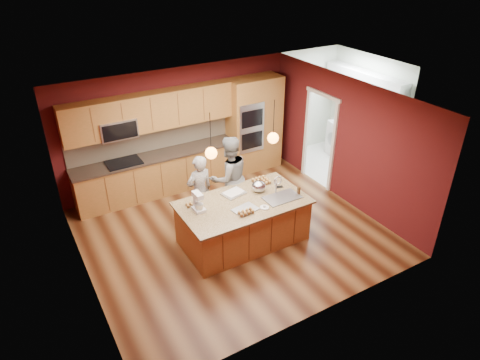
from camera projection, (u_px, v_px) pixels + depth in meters
floor at (232, 232)px, 8.46m from camera, size 5.50×5.50×0.00m
ceiling at (231, 101)px, 7.14m from camera, size 5.50×5.50×0.00m
wall_back at (178, 127)px, 9.68m from camera, size 5.50×0.00×5.50m
wall_front at (320, 246)px, 5.91m from camera, size 5.50×0.00×5.50m
wall_left at (76, 214)px, 6.59m from camera, size 0.00×5.00×5.00m
wall_right at (345, 141)px, 9.00m from camera, size 0.00×5.00×5.00m
cabinet_run at (155, 152)px, 9.37m from camera, size 3.74×0.64×2.30m
oven_column at (254, 124)px, 10.36m from camera, size 1.30×0.62×2.30m
doorway_trim at (319, 141)px, 9.74m from camera, size 0.08×1.11×2.20m
laundry_room at (364, 87)px, 10.32m from camera, size 2.60×2.70×2.70m
pendant_left at (211, 153)px, 6.99m from camera, size 0.20×0.20×0.80m
pendant_right at (273, 138)px, 7.52m from camera, size 0.20×0.20×0.80m
island at (244, 221)px, 8.02m from camera, size 2.35×1.32×1.25m
person_left at (200, 191)px, 8.35m from camera, size 0.59×0.42×1.52m
person_right at (229, 178)px, 8.58m from camera, size 0.86×0.67×1.76m
stand_mixer at (198, 203)px, 7.49m from camera, size 0.19×0.26×0.35m
sheet_cake at (234, 193)px, 8.04m from camera, size 0.47×0.39×0.05m
cooling_rack at (245, 209)px, 7.57m from camera, size 0.48×0.38×0.02m
mixing_bowl at (259, 186)px, 8.09m from camera, size 0.27×0.27×0.23m
plate at (264, 207)px, 7.63m from camera, size 0.17×0.17×0.01m
tumbler at (299, 191)px, 8.04m from camera, size 0.07×0.07×0.13m
phone at (279, 187)px, 8.28m from camera, size 0.16×0.12×0.01m
cupcakes_left at (193, 204)px, 7.70m from camera, size 0.28×0.14×0.06m
cupcakes_rack at (246, 212)px, 7.43m from camera, size 0.31×0.15×0.07m
cupcakes_right at (261, 181)px, 8.42m from camera, size 0.32×0.32×0.07m
washer at (359, 149)px, 10.73m from camera, size 0.72×0.73×0.96m
dryer at (340, 139)px, 11.32m from camera, size 0.68×0.69×0.92m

